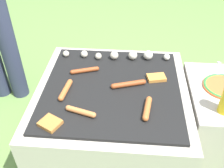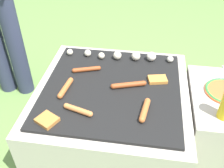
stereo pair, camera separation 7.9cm
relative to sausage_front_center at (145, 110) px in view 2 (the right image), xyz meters
name	(u,v)px [view 2 (the right image)]	position (x,y,z in m)	size (l,w,h in m)	color
ground_plane	(112,132)	(-0.19, 0.18, -0.40)	(14.00, 14.00, 0.00)	#608442
grill	(112,111)	(-0.19, 0.18, -0.21)	(0.87, 0.87, 0.39)	#B2AA9E
side_ledge	(218,121)	(0.44, 0.19, -0.21)	(0.37, 0.55, 0.39)	#B2AA9E
sausage_front_center	(145,110)	(0.00, 0.00, 0.00)	(0.05, 0.17, 0.03)	#B7602D
sausage_mid_right	(66,88)	(-0.45, 0.11, 0.00)	(0.05, 0.17, 0.03)	#B7602D
sausage_back_center	(129,85)	(-0.10, 0.19, 0.00)	(0.20, 0.08, 0.03)	#93421E
sausage_back_right	(78,110)	(-0.33, -0.05, 0.00)	(0.16, 0.07, 0.03)	#C6753D
sausage_back_left	(86,69)	(-0.37, 0.31, 0.00)	(0.17, 0.08, 0.03)	#93421E
bread_slice_right	(157,79)	(0.06, 0.27, -0.01)	(0.12, 0.09, 0.02)	#D18438
bread_slice_center	(47,120)	(-0.47, -0.13, -0.01)	(0.12, 0.12, 0.02)	#B27033
mushroom_row	(125,56)	(-0.15, 0.48, 0.01)	(0.70, 0.08, 0.06)	beige
fork_utensil	(221,74)	(0.44, 0.40, -0.01)	(0.08, 0.19, 0.01)	silver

